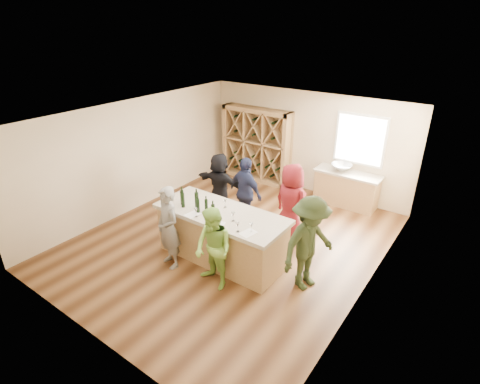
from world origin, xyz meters
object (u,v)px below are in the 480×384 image
Objects in this scene: wine_rack at (256,145)px; tasting_counter_base at (222,237)px; wine_bottle_f at (213,212)px; wine_bottle_e at (206,206)px; wine_bottle_a at (182,197)px; person_far_right at (291,203)px; person_far_left at (220,184)px; wine_bottle_c at (197,200)px; person_near_right at (214,249)px; wine_bottle_d at (198,206)px; sink at (341,167)px; person_server at (309,244)px; wine_bottle_b at (183,200)px; person_near_left at (168,228)px; person_far_mid at (246,192)px.

wine_rack is 4.33m from tasting_counter_base.
wine_bottle_e is at bearing 154.23° from wine_bottle_f.
person_far_right is (1.64, 1.64, -0.33)m from wine_bottle_a.
person_far_left is (-1.25, 1.53, 0.30)m from tasting_counter_base.
tasting_counter_base is 1.70m from person_far_right.
person_far_left is at bearing 125.37° from wine_bottle_f.
person_near_right is (0.93, -0.63, -0.45)m from wine_bottle_c.
person_far_right reaches higher than wine_bottle_d.
wine_bottle_f is (1.30, -1.83, 0.43)m from person_far_left.
tasting_counter_base is (-0.95, -3.85, -0.51)m from sink.
wine_bottle_d reaches higher than sink.
wine_rack is 2.46m from person_far_left.
sink is 2.04× the size of wine_bottle_e.
wine_bottle_d is 0.41m from wine_bottle_f.
tasting_counter_base is 0.91m from wine_bottle_c.
person_server is 1.14× the size of person_far_left.
wine_bottle_b reaches higher than wine_bottle_e.
person_far_mid is at bearing 99.06° from person_near_left.
wine_bottle_d is 0.96× the size of wine_bottle_f.
wine_rack is at bearing 102.27° from wine_bottle_a.
wine_bottle_c reaches higher than wine_bottle_b.
person_far_left is at bearing 114.00° from wine_bottle_c.
person_far_right reaches higher than wine_bottle_c.
wine_bottle_e is at bearing 117.26° from person_far_left.
wine_bottle_a is 2.73m from person_server.
tasting_counter_base is 0.85m from wine_bottle_d.
person_far_right is at bearing 94.59° from person_near_right.
wine_bottle_c reaches higher than wine_bottle_e.
person_near_left is (1.06, -4.70, -0.25)m from wine_rack.
tasting_counter_base is 1.14m from wine_bottle_a.
person_near_right is at bearing -24.11° from wine_bottle_a.
wine_bottle_f is at bearing -6.77° from wine_bottle_a.
sink reaches higher than tasting_counter_base.
wine_bottle_c is at bearing 159.65° from person_near_right.
person_server is (2.33, 0.35, -0.33)m from wine_bottle_c.
wine_bottle_f is (0.90, -0.11, -0.00)m from wine_bottle_a.
person_near_right is 0.74m from wine_bottle_f.
person_near_right is 5.28× the size of wine_bottle_f.
wine_bottle_b is 0.28m from wine_bottle_c.
wine_bottle_b is at bearing 113.49° from person_near_left.
wine_bottle_b reaches higher than wine_bottle_d.
person_near_right reaches higher than wine_bottle_c.
wine_rack is 7.20× the size of wine_bottle_b.
wine_bottle_d is 0.17× the size of person_far_mid.
sink is 4.19m from wine_bottle_e.
tasting_counter_base is 0.79m from wine_bottle_f.
wine_bottle_a is at bearing -170.42° from wine_bottle_c.
person_far_right is (0.36, 2.22, 0.11)m from person_near_right.
person_server reaches higher than wine_bottle_e.
wine_bottle_d is (-0.36, -0.27, 0.72)m from tasting_counter_base.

